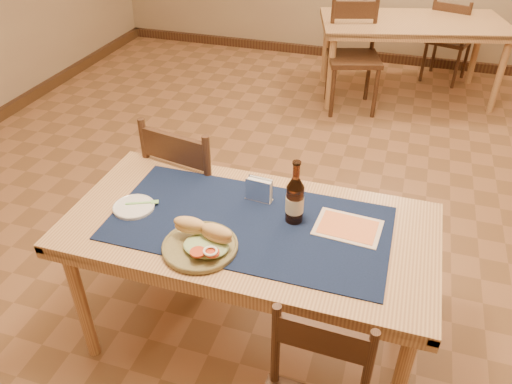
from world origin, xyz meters
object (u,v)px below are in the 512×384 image
(main_table, at_px, (249,238))
(back_table, at_px, (413,29))
(chair_main_far, at_px, (197,190))
(sandwich_plate, at_px, (202,242))
(napkin_holder, at_px, (259,190))
(beer_bottle, at_px, (295,199))

(main_table, height_order, back_table, same)
(main_table, distance_m, chair_main_far, 0.70)
(sandwich_plate, bearing_deg, back_table, 79.53)
(napkin_holder, bearing_deg, chair_main_far, 145.53)
(sandwich_plate, xyz_separation_m, beer_bottle, (0.31, 0.29, 0.08))
(back_table, relative_size, napkin_holder, 14.31)
(beer_bottle, bearing_deg, back_table, 83.87)
(chair_main_far, bearing_deg, napkin_holder, -34.47)
(main_table, bearing_deg, back_table, 80.98)
(beer_bottle, bearing_deg, napkin_holder, 152.18)
(sandwich_plate, height_order, napkin_holder, sandwich_plate)
(main_table, xyz_separation_m, chair_main_far, (-0.47, 0.49, -0.16))
(main_table, height_order, napkin_holder, napkin_holder)
(napkin_holder, bearing_deg, sandwich_plate, -106.85)
(main_table, relative_size, back_table, 0.86)
(main_table, xyz_separation_m, beer_bottle, (0.18, 0.08, 0.20))
(back_table, xyz_separation_m, sandwich_plate, (-0.66, -3.57, 0.12))
(main_table, relative_size, napkin_holder, 12.32)
(beer_bottle, relative_size, napkin_holder, 2.28)
(back_table, xyz_separation_m, chair_main_far, (-1.01, -2.86, -0.16))
(sandwich_plate, bearing_deg, napkin_holder, 73.15)
(back_table, bearing_deg, sandwich_plate, -100.47)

